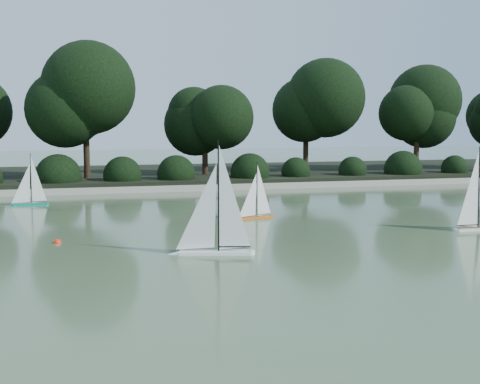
# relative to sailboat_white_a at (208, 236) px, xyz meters

# --- Properties ---
(ground) EXTENTS (80.00, 80.00, 0.00)m
(ground) POSITION_rel_sailboat_white_a_xyz_m (1.23, 0.02, -0.30)
(ground) COLOR #2E4428
(ground) RESTS_ON ground
(pond_coping) EXTENTS (40.00, 0.35, 0.18)m
(pond_coping) POSITION_rel_sailboat_white_a_xyz_m (1.23, 9.02, -0.21)
(pond_coping) COLOR gray
(pond_coping) RESTS_ON ground
(far_bank) EXTENTS (40.00, 8.00, 0.30)m
(far_bank) POSITION_rel_sailboat_white_a_xyz_m (1.23, 13.02, -0.15)
(far_bank) COLOR black
(far_bank) RESTS_ON ground
(tree_line) EXTENTS (26.31, 3.93, 4.39)m
(tree_line) POSITION_rel_sailboat_white_a_xyz_m (2.46, 11.45, 2.34)
(tree_line) COLOR black
(tree_line) RESTS_ON ground
(shrub_hedge) EXTENTS (29.10, 1.10, 1.10)m
(shrub_hedge) POSITION_rel_sailboat_white_a_xyz_m (1.23, 9.92, 0.15)
(shrub_hedge) COLOR black
(shrub_hedge) RESTS_ON ground
(sailboat_white_a) EXTENTS (1.40, 0.54, 1.91)m
(sailboat_white_a) POSITION_rel_sailboat_white_a_xyz_m (0.00, 0.00, 0.00)
(sailboat_white_a) COLOR white
(sailboat_white_a) RESTS_ON ground
(sailboat_orange) EXTENTS (0.96, 0.36, 1.31)m
(sailboat_orange) POSITION_rel_sailboat_white_a_xyz_m (1.66, 3.28, -0.10)
(sailboat_orange) COLOR #D96111
(sailboat_orange) RESTS_ON ground
(sailboat_teal) EXTENTS (1.02, 0.19, 1.40)m
(sailboat_teal) POSITION_rel_sailboat_white_a_xyz_m (-3.29, 6.82, -0.08)
(sailboat_teal) COLOR #038175
(sailboat_teal) RESTS_ON ground
(race_buoy) EXTENTS (0.14, 0.14, 0.14)m
(race_buoy) POSITION_rel_sailboat_white_a_xyz_m (-2.35, 1.56, -0.30)
(race_buoy) COLOR #FA260D
(race_buoy) RESTS_ON ground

